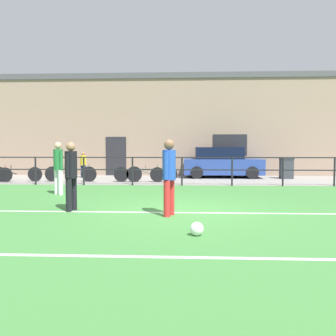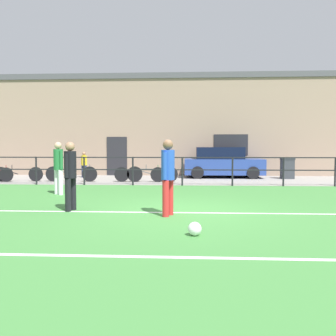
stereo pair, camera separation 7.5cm
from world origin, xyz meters
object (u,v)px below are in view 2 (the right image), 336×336
(bicycle_parked_2, at_px, (140,174))
(trash_bin_0, at_px, (287,168))
(parked_car_red, at_px, (222,163))
(player_goalkeeper, at_px, (70,172))
(soccer_ball_match, at_px, (195,229))
(bicycle_parked_4, at_px, (18,174))
(player_striker, at_px, (168,173))
(spectator_child, at_px, (84,163))
(bicycle_parked_3, at_px, (152,174))
(player_winger, at_px, (58,165))
(bicycle_parked_0, at_px, (71,174))

(bicycle_parked_2, bearing_deg, trash_bin_0, 16.78)
(parked_car_red, height_order, trash_bin_0, parked_car_red)
(player_goalkeeper, bearing_deg, parked_car_red, -13.44)
(soccer_ball_match, bearing_deg, bicycle_parked_2, 103.20)
(parked_car_red, bearing_deg, player_goalkeeper, -114.54)
(bicycle_parked_4, xyz_separation_m, trash_bin_0, (12.35, 2.08, 0.17))
(player_striker, distance_m, soccer_ball_match, 2.11)
(spectator_child, relative_size, bicycle_parked_3, 0.58)
(soccer_ball_match, distance_m, parked_car_red, 12.43)
(spectator_child, bearing_deg, player_winger, 121.92)
(bicycle_parked_2, bearing_deg, bicycle_parked_0, -180.00)
(parked_car_red, bearing_deg, trash_bin_0, -11.47)
(player_winger, distance_m, trash_bin_0, 10.99)
(parked_car_red, height_order, bicycle_parked_4, parked_car_red)
(spectator_child, distance_m, trash_bin_0, 10.00)
(spectator_child, bearing_deg, parked_car_red, -153.05)
(soccer_ball_match, relative_size, bicycle_parked_0, 0.10)
(player_goalkeeper, xyz_separation_m, bicycle_parked_4, (-4.75, 7.25, -0.59))
(player_winger, height_order, bicycle_parked_2, player_winger)
(bicycle_parked_4, bearing_deg, bicycle_parked_2, 0.00)
(player_striker, height_order, player_winger, same)
(soccer_ball_match, relative_size, spectator_child, 0.19)
(player_winger, bearing_deg, trash_bin_0, 75.84)
(parked_car_red, bearing_deg, spectator_child, -175.96)
(player_goalkeeper, height_order, player_striker, player_striker)
(player_goalkeeper, xyz_separation_m, trash_bin_0, (7.60, 9.33, -0.42))
(parked_car_red, bearing_deg, player_winger, -130.40)
(player_winger, distance_m, bicycle_parked_3, 5.04)
(player_goalkeeper, relative_size, soccer_ball_match, 6.96)
(bicycle_parked_2, relative_size, bicycle_parked_3, 1.00)
(soccer_ball_match, bearing_deg, parked_car_red, 82.69)
(bicycle_parked_2, relative_size, bicycle_parked_4, 1.00)
(player_goalkeeper, distance_m, bicycle_parked_2, 7.31)
(parked_car_red, distance_m, trash_bin_0, 3.12)
(parked_car_red, xyz_separation_m, trash_bin_0, (3.05, -0.62, -0.22))
(player_winger, height_order, spectator_child, player_winger)
(bicycle_parked_3, height_order, trash_bin_0, trash_bin_0)
(player_striker, bearing_deg, bicycle_parked_2, 31.93)
(bicycle_parked_0, distance_m, bicycle_parked_3, 3.60)
(player_winger, height_order, bicycle_parked_3, player_winger)
(soccer_ball_match, bearing_deg, player_goalkeeper, 141.35)
(bicycle_parked_4, bearing_deg, spectator_child, 43.17)
(bicycle_parked_4, distance_m, trash_bin_0, 12.52)
(bicycle_parked_0, height_order, trash_bin_0, trash_bin_0)
(player_winger, distance_m, spectator_child, 6.55)
(player_striker, relative_size, trash_bin_0, 1.70)
(player_winger, xyz_separation_m, soccer_ball_match, (4.34, -5.36, -0.85))
(player_goalkeeper, xyz_separation_m, player_winger, (-1.37, 3.00, 0.02))
(player_goalkeeper, relative_size, bicycle_parked_0, 0.72)
(player_striker, xyz_separation_m, spectator_child, (-4.79, 9.99, -0.22))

